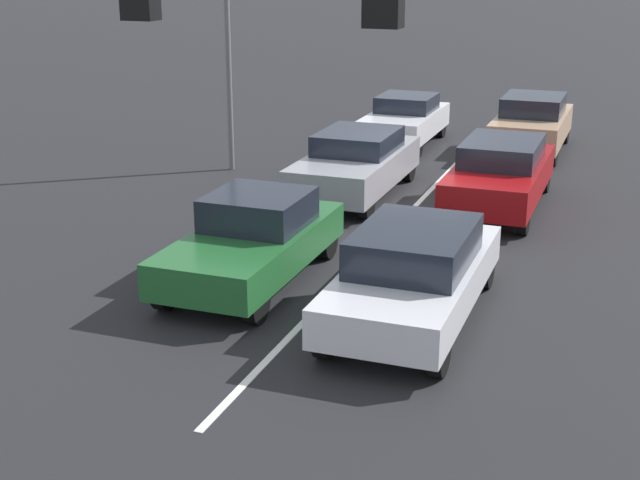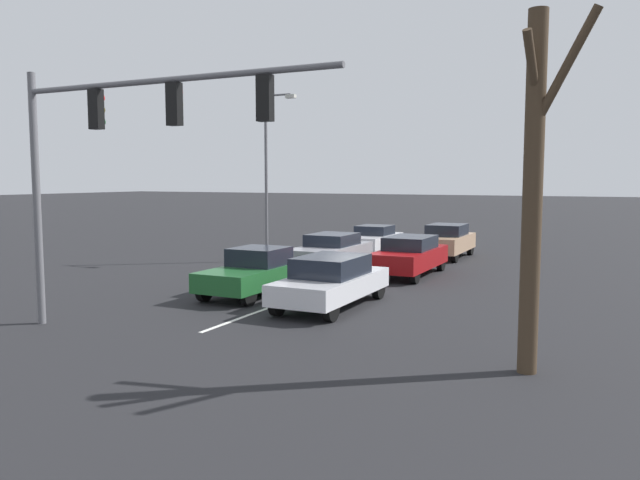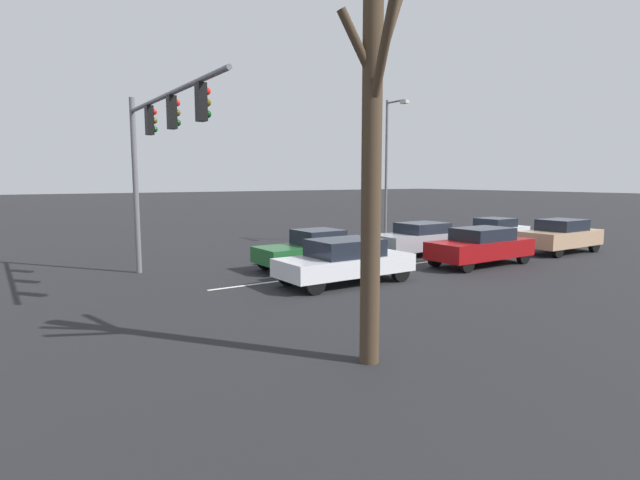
# 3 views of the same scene
# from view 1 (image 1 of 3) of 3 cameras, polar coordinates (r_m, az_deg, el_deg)

# --- Properties ---
(ground_plane) EXTENTS (240.00, 240.00, 0.00)m
(ground_plane) POSITION_cam_1_polar(r_m,az_deg,el_deg) (20.38, 6.10, 2.15)
(ground_plane) COLOR black
(lane_stripe_left_divider) EXTENTS (0.12, 16.54, 0.01)m
(lane_stripe_left_divider) POSITION_cam_1_polar(r_m,az_deg,el_deg) (18.27, 4.32, 0.30)
(lane_stripe_left_divider) COLOR silver
(lane_stripe_left_divider) RESTS_ON ground_plane
(car_silver_leftlane_front) EXTENTS (1.91, 4.74, 1.52)m
(car_silver_leftlane_front) POSITION_cam_1_polar(r_m,az_deg,el_deg) (14.01, 6.05, -2.05)
(car_silver_leftlane_front) COLOR silver
(car_silver_leftlane_front) RESTS_ON ground_plane
(car_darkgreen_midlane_front) EXTENTS (1.87, 4.43, 1.53)m
(car_darkgreen_midlane_front) POSITION_cam_1_polar(r_m,az_deg,el_deg) (15.61, -4.29, 0.04)
(car_darkgreen_midlane_front) COLOR #1E5928
(car_darkgreen_midlane_front) RESTS_ON ground_plane
(car_gray_midlane_second) EXTENTS (1.92, 4.67, 1.52)m
(car_gray_midlane_second) POSITION_cam_1_polar(r_m,az_deg,el_deg) (21.03, 2.31, 4.96)
(car_gray_midlane_second) COLOR gray
(car_gray_midlane_second) RESTS_ON ground_plane
(car_maroon_leftlane_second) EXTENTS (1.85, 4.74, 1.55)m
(car_maroon_leftlane_second) POSITION_cam_1_polar(r_m,az_deg,el_deg) (20.36, 11.47, 4.23)
(car_maroon_leftlane_second) COLOR maroon
(car_maroon_leftlane_second) RESTS_ON ground_plane
(car_white_midlane_third) EXTENTS (1.80, 4.12, 1.45)m
(car_white_midlane_third) POSITION_cam_1_polar(r_m,az_deg,el_deg) (26.66, 5.45, 7.67)
(car_white_midlane_third) COLOR silver
(car_white_midlane_third) RESTS_ON ground_plane
(car_tan_leftlane_third) EXTENTS (1.85, 4.35, 1.61)m
(car_tan_leftlane_third) POSITION_cam_1_polar(r_m,az_deg,el_deg) (26.27, 13.41, 7.30)
(car_tan_leftlane_third) COLOR tan
(car_tan_leftlane_third) RESTS_ON ground_plane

